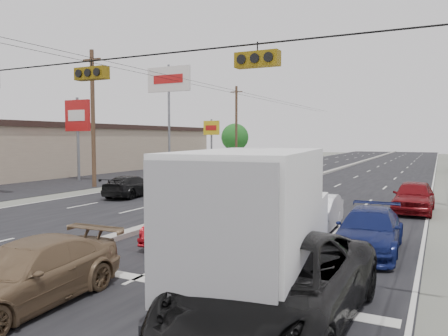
{
  "coord_description": "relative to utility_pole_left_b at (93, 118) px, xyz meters",
  "views": [
    {
      "loc": [
        10.33,
        -9.44,
        3.66
      ],
      "look_at": [
        1.06,
        9.24,
        2.2
      ],
      "focal_mm": 35.0,
      "sensor_mm": 36.0,
      "label": 1
    }
  ],
  "objects": [
    {
      "name": "ground",
      "position": [
        12.5,
        -15.0,
        -5.11
      ],
      "size": [
        200.0,
        200.0,
        0.0
      ],
      "primitive_type": "plane",
      "color": "#606356",
      "rests_on": "ground"
    },
    {
      "name": "road_surface",
      "position": [
        12.5,
        15.0,
        -5.11
      ],
      "size": [
        20.0,
        160.0,
        0.02
      ],
      "primitive_type": "cube",
      "color": "black",
      "rests_on": "ground"
    },
    {
      "name": "center_median",
      "position": [
        12.5,
        15.0,
        -5.01
      ],
      "size": [
        0.5,
        160.0,
        0.2
      ],
      "primitive_type": "cube",
      "color": "gray",
      "rests_on": "ground"
    },
    {
      "name": "strip_mall",
      "position": [
        -13.5,
        10.0,
        -2.81
      ],
      "size": [
        12.0,
        42.0,
        4.6
      ],
      "primitive_type": "cube",
      "color": "tan",
      "rests_on": "ground"
    },
    {
      "name": "parking_lot",
      "position": [
        -4.5,
        10.0,
        -5.11
      ],
      "size": [
        10.0,
        42.0,
        0.02
      ],
      "primitive_type": "cube",
      "color": "black",
      "rests_on": "ground"
    },
    {
      "name": "utility_pole_left_b",
      "position": [
        0.0,
        0.0,
        0.0
      ],
      "size": [
        1.6,
        0.3,
        10.0
      ],
      "color": "#422D1E",
      "rests_on": "ground"
    },
    {
      "name": "utility_pole_left_c",
      "position": [
        0.0,
        25.0,
        0.0
      ],
      "size": [
        1.6,
        0.3,
        10.0
      ],
      "color": "#422D1E",
      "rests_on": "ground"
    },
    {
      "name": "traffic_signals",
      "position": [
        13.9,
        -15.0,
        0.39
      ],
      "size": [
        25.0,
        0.3,
        0.54
      ],
      "color": "black",
      "rests_on": "ground"
    },
    {
      "name": "pole_sign_mid",
      "position": [
        -4.5,
        3.0,
        0.01
      ],
      "size": [
        2.6,
        0.25,
        7.0
      ],
      "color": "slate",
      "rests_on": "ground"
    },
    {
      "name": "pole_sign_billboard",
      "position": [
        -2.0,
        13.0,
        3.76
      ],
      "size": [
        5.0,
        0.25,
        11.0
      ],
      "color": "slate",
      "rests_on": "ground"
    },
    {
      "name": "pole_sign_far",
      "position": [
        -3.5,
        25.0,
        -0.7
      ],
      "size": [
        2.2,
        0.25,
        6.0
      ],
      "color": "slate",
      "rests_on": "ground"
    },
    {
      "name": "tree_left_far",
      "position": [
        -9.5,
        45.0,
        -1.39
      ],
      "size": [
        4.8,
        4.8,
        6.12
      ],
      "color": "#382619",
      "rests_on": "ground"
    },
    {
      "name": "box_truck",
      "position": [
        19.22,
        -15.37,
        -3.37
      ],
      "size": [
        3.13,
        6.91,
        3.39
      ],
      "rotation": [
        0.0,
        0.0,
        0.12
      ],
      "color": "black",
      "rests_on": "ground"
    },
    {
      "name": "tan_sedan",
      "position": [
        14.91,
        -18.07,
        -4.42
      ],
      "size": [
        2.17,
        4.85,
        1.38
      ],
      "primitive_type": "imported",
      "rotation": [
        0.0,
        0.0,
        0.05
      ],
      "color": "brown",
      "rests_on": "ground"
    },
    {
      "name": "red_sedan",
      "position": [
        14.95,
        -11.53,
        -4.46
      ],
      "size": [
        1.59,
        4.02,
        1.3
      ],
      "primitive_type": "imported",
      "rotation": [
        0.0,
        0.0,
        0.05
      ],
      "color": "#9F0912",
      "rests_on": "ground"
    },
    {
      "name": "black_suv",
      "position": [
        20.12,
        -16.62,
        -4.25
      ],
      "size": [
        3.0,
        6.25,
        1.72
      ],
      "primitive_type": "imported",
      "rotation": [
        0.0,
        0.0,
        -0.02
      ],
      "color": "black",
      "rests_on": "ground"
    },
    {
      "name": "queue_car_a",
      "position": [
        13.9,
        -3.45,
        -4.34
      ],
      "size": [
        2.03,
        4.59,
        1.53
      ],
      "primitive_type": "imported",
      "rotation": [
        0.0,
        0.0,
        -0.05
      ],
      "color": "black",
      "rests_on": "ground"
    },
    {
      "name": "queue_car_b",
      "position": [
        18.56,
        -7.87,
        -4.41
      ],
      "size": [
        1.65,
        4.31,
        1.4
      ],
      "primitive_type": "imported",
      "rotation": [
        0.0,
        0.0,
        0.04
      ],
      "color": "white",
      "rests_on": "ground"
    },
    {
      "name": "queue_car_d",
      "position": [
        20.87,
        -10.11,
        -4.43
      ],
      "size": [
        2.03,
        4.75,
        1.36
      ],
      "primitive_type": "imported",
      "rotation": [
        0.0,
        0.0,
        0.02
      ],
      "color": "#101952",
      "rests_on": "ground"
    },
    {
      "name": "queue_car_e",
      "position": [
        21.74,
        -1.36,
        -4.34
      ],
      "size": [
        1.91,
        4.54,
        1.53
      ],
      "primitive_type": "imported",
      "rotation": [
        0.0,
        0.0,
        -0.02
      ],
      "color": "maroon",
      "rests_on": "ground"
    },
    {
      "name": "oncoming_near",
      "position": [
        5.8,
        -3.04,
        -4.45
      ],
      "size": [
        2.36,
        4.69,
        1.31
      ],
      "primitive_type": "imported",
      "rotation": [
        0.0,
        0.0,
        3.26
      ],
      "color": "black",
      "rests_on": "ground"
    },
    {
      "name": "oncoming_far",
      "position": [
        8.94,
        7.71,
        -4.43
      ],
      "size": [
        2.68,
        5.07,
        1.36
      ],
      "primitive_type": "imported",
      "rotation": [
        0.0,
        0.0,
        3.05
      ],
      "color": "gray",
      "rests_on": "ground"
    }
  ]
}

